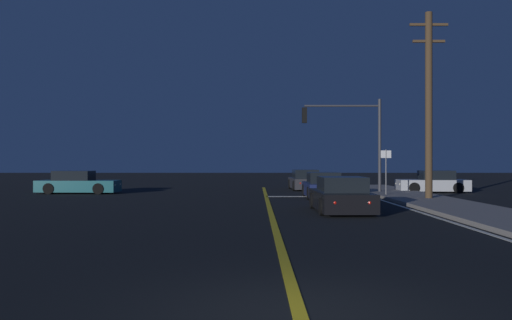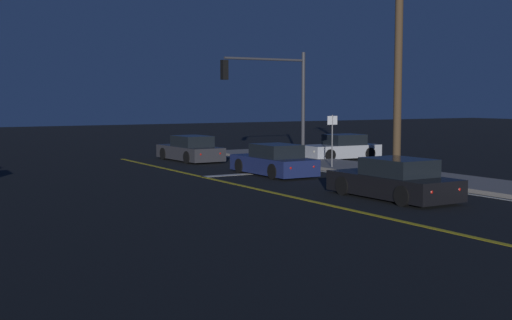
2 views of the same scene
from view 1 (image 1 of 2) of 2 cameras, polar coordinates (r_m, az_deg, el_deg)
The scene contains 13 objects.
ground_plane at distance 7.19m, azimuth 4.33°, elevation -15.81°, with size 160.00×160.00×0.00m, color black.
sidewalk_right at distance 20.69m, azimuth 22.68°, elevation -5.26°, with size 3.20×43.48×0.15m, color gray.
lane_line_center at distance 19.08m, azimuth 1.42°, elevation -5.91°, with size 0.20×41.07×0.01m, color gold.
lane_line_edge_right at distance 20.05m, azimuth 17.78°, elevation -5.62°, with size 0.16×41.07×0.01m, color silver.
stop_bar at distance 29.82m, azimuth 6.49°, elevation -3.80°, with size 5.87×0.50×0.01m, color silver.
car_lead_oncoming_navy at distance 28.88m, azimuth 6.75°, elevation -2.77°, with size 1.91×4.53×1.34m.
car_following_oncoming_black at distance 21.04m, azimuth 8.61°, elevation -3.78°, with size 2.05×4.72×1.34m.
car_side_waiting_charcoal at distance 36.74m, azimuth 4.88°, elevation -2.19°, with size 2.03×4.63×1.34m.
car_distant_tail_silver at distance 35.22m, azimuth 17.74°, elevation -2.28°, with size 4.27×2.12×1.34m.
car_parked_curb_teal at distance 34.07m, azimuth -18.38°, elevation -2.36°, with size 4.78×1.94×1.34m.
traffic_signal_near_right at distance 32.38m, azimuth 9.58°, elevation 3.13°, with size 4.62×0.28×5.55m.
utility_pole_right at distance 27.69m, azimuth 17.34°, elevation 5.65°, with size 1.84×0.34×9.10m.
street_sign_corner at distance 29.87m, azimuth 13.16°, elevation -0.53°, with size 0.56×0.06×2.54m.
Camera 1 is at (-0.55, -6.90, 1.95)m, focal length 38.34 mm.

